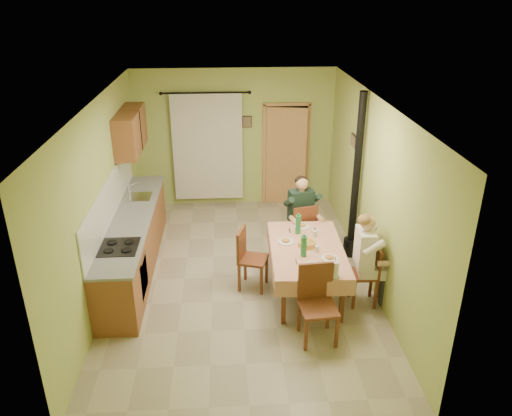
{
  "coord_description": "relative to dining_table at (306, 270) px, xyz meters",
  "views": [
    {
      "loc": [
        -0.18,
        -6.8,
        4.26
      ],
      "look_at": [
        0.25,
        0.1,
        1.15
      ],
      "focal_mm": 35.0,
      "sensor_mm": 36.0,
      "label": 1
    }
  ],
  "objects": [
    {
      "name": "chair_right",
      "position": [
        0.79,
        -0.32,
        -0.09
      ],
      "size": [
        0.39,
        0.39,
        0.92
      ],
      "rotation": [
        0.0,
        0.0,
        1.52
      ],
      "color": "brown",
      "rests_on": "ground"
    },
    {
      "name": "dining_table",
      "position": [
        0.0,
        0.0,
        0.0
      ],
      "size": [
        1.12,
        1.81,
        0.76
      ],
      "rotation": [
        0.0,
        0.0,
        -0.03
      ],
      "color": "tan",
      "rests_on": "ground"
    },
    {
      "name": "kitchen_run",
      "position": [
        -2.66,
        0.89,
        0.1
      ],
      "size": [
        0.64,
        3.64,
        1.56
      ],
      "color": "brown",
      "rests_on": "ground"
    },
    {
      "name": "man_right",
      "position": [
        0.78,
        -0.32,
        0.5
      ],
      "size": [
        0.47,
        0.59,
        1.39
      ],
      "rotation": [
        0.0,
        0.0,
        1.52
      ],
      "color": "white",
      "rests_on": "chair_right"
    },
    {
      "name": "chair_left",
      "position": [
        -0.79,
        0.2,
        -0.09
      ],
      "size": [
        0.51,
        0.51,
        0.96
      ],
      "rotation": [
        0.0,
        0.0,
        -1.88
      ],
      "color": "brown",
      "rests_on": "ground"
    },
    {
      "name": "chair_near",
      "position": [
        -0.02,
        -1.08,
        -0.09
      ],
      "size": [
        0.49,
        0.49,
        1.02
      ],
      "rotation": [
        0.0,
        0.0,
        3.22
      ],
      "color": "brown",
      "rests_on": "ground"
    },
    {
      "name": "picture_right",
      "position": [
        1.01,
        1.69,
        1.47
      ],
      "size": [
        0.03,
        0.31,
        0.21
      ],
      "primitive_type": "cube",
      "color": "brown",
      "rests_on": "room_shell"
    },
    {
      "name": "room_shell",
      "position": [
        -0.96,
        0.49,
        1.44
      ],
      "size": [
        4.04,
        6.04,
        2.82
      ],
      "color": "#B1C264",
      "rests_on": "ground"
    },
    {
      "name": "upper_cabinets",
      "position": [
        -2.78,
        2.19,
        1.57
      ],
      "size": [
        0.35,
        1.4,
        0.7
      ],
      "primitive_type": "cube",
      "color": "brown",
      "rests_on": "room_shell"
    },
    {
      "name": "tableware",
      "position": [
        0.01,
        -0.1,
        0.45
      ],
      "size": [
        0.8,
        1.68,
        0.33
      ],
      "color": "white",
      "rests_on": "dining_table"
    },
    {
      "name": "doorway",
      "position": [
        0.09,
        3.43,
        0.67
      ],
      "size": [
        0.96,
        0.2,
        2.15
      ],
      "color": "black",
      "rests_on": "ground"
    },
    {
      "name": "curtain",
      "position": [
        -1.51,
        3.39,
        0.88
      ],
      "size": [
        1.7,
        0.07,
        2.22
      ],
      "color": "black",
      "rests_on": "ground"
    },
    {
      "name": "man_far",
      "position": [
        0.08,
        1.14,
        0.5
      ],
      "size": [
        0.63,
        0.54,
        1.39
      ],
      "rotation": [
        0.0,
        0.0,
        0.23
      ],
      "color": "#192D23",
      "rests_on": "chair_far"
    },
    {
      "name": "stove_flue",
      "position": [
        0.94,
        1.09,
        0.64
      ],
      "size": [
        0.24,
        0.24,
        2.8
      ],
      "color": "black",
      "rests_on": "ground"
    },
    {
      "name": "chair_far",
      "position": [
        0.08,
        1.13,
        -0.09
      ],
      "size": [
        0.5,
        0.5,
        0.98
      ],
      "rotation": [
        0.0,
        0.0,
        0.23
      ],
      "color": "brown",
      "rests_on": "ground"
    },
    {
      "name": "floor",
      "position": [
        -0.96,
        0.49,
        -0.38
      ],
      "size": [
        4.0,
        6.0,
        0.01
      ],
      "primitive_type": "cube",
      "color": "tan",
      "rests_on": "ground"
    },
    {
      "name": "picture_back",
      "position": [
        -0.71,
        3.46,
        1.37
      ],
      "size": [
        0.19,
        0.03,
        0.23
      ],
      "primitive_type": "cube",
      "color": "black",
      "rests_on": "room_shell"
    }
  ]
}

